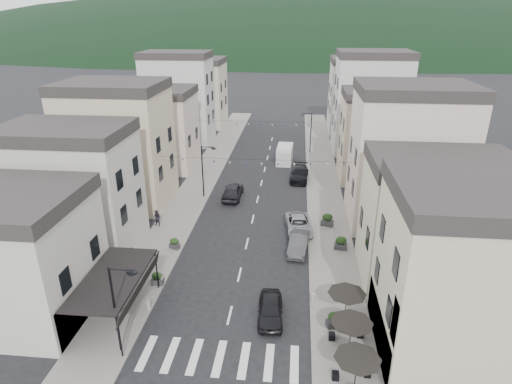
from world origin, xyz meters
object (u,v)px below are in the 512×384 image
Objects in this scene: parked_car_c at (299,225)px; pedestrian_b at (157,218)px; parked_car_d at (299,174)px; parked_car_e at (233,191)px; parked_car_a at (270,309)px; parked_car_b at (298,244)px; pedestrian_a at (132,258)px; delivery_van at (285,154)px.

pedestrian_b is at bearing 174.48° from parked_car_c.
parked_car_e is at bearing -135.38° from parked_car_d.
parked_car_d is at bearing 83.22° from parked_car_a.
parked_car_b reaches higher than parked_car_a.
parked_car_d is 9.87m from parked_car_e.
pedestrian_a is (-13.21, -7.93, 0.35)m from parked_car_c.
parked_car_a is 17.06m from pedestrian_b.
delivery_van is at bearing 110.24° from parked_car_d.
parked_car_b is 3.61m from parked_car_c.
parked_car_a is 0.78× the size of parked_car_d.
parked_car_c is 3.08× the size of pedestrian_b.
pedestrian_b is (-0.38, 7.48, -0.11)m from pedestrian_a.
parked_car_b is 13.90m from pedestrian_a.
pedestrian_a reaches higher than parked_car_d.
pedestrian_b is (-13.59, -0.46, 0.24)m from parked_car_c.
delivery_van is (-0.30, 33.50, 0.50)m from parked_car_a.
parked_car_a is 0.79× the size of delivery_van.
pedestrian_a reaches higher than parked_car_c.
parked_car_b is 2.63× the size of pedestrian_b.
pedestrian_a is at bearing -108.98° from delivery_van.
parked_car_c is 15.41m from pedestrian_a.
parked_car_d is (1.80, 26.67, 0.07)m from parked_car_a.
delivery_van is 30.72m from pedestrian_a.
parked_car_d is 2.82× the size of pedestrian_a.
parked_car_d is 7.16m from delivery_van.
delivery_van is (-2.10, 20.71, 0.50)m from parked_car_c.
parked_car_d reaches higher than parked_car_c.
parked_car_b is 13.95m from pedestrian_b.
pedestrian_b is (-13.59, 3.16, 0.23)m from parked_car_b.
parked_car_e is 0.95× the size of delivery_van.
parked_car_e is at bearing 127.79° from parked_car_c.
parked_car_a is at bearing -90.70° from parked_car_d.
pedestrian_b is at bearing 52.32° from parked_car_e.
delivery_van is at bearing 80.41° from pedestrian_b.
parked_car_a is 2.50× the size of pedestrian_b.
parked_car_d is at bearing 44.31° from pedestrian_a.
pedestrian_b reaches higher than parked_car_c.
parked_car_e reaches higher than parked_car_a.
pedestrian_b reaches higher than parked_car_b.
pedestrian_a is (-13.21, -21.81, 0.29)m from parked_car_d.
parked_car_e is at bearing 70.46° from pedestrian_b.
parked_car_b is (1.80, 9.18, 0.01)m from parked_car_a.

